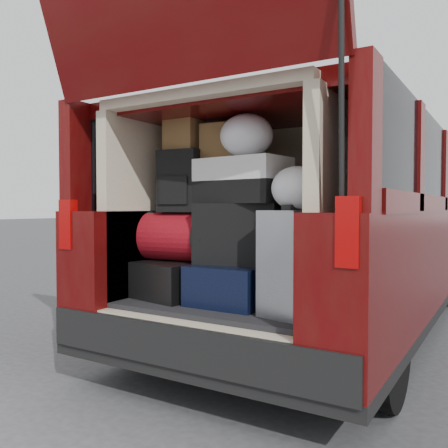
{
  "coord_description": "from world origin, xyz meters",
  "views": [
    {
      "loc": [
        1.44,
        -2.29,
        1.12
      ],
      "look_at": [
        -0.07,
        0.2,
        1.02
      ],
      "focal_mm": 38.0,
      "sensor_mm": 36.0,
      "label": 1
    }
  ],
  "objects": [
    {
      "name": "twotone_duffel",
      "position": [
        0.02,
        0.2,
        1.28
      ],
      "size": [
        0.63,
        0.38,
        0.27
      ],
      "primitive_type": "cube",
      "rotation": [
        0.0,
        0.0,
        -0.12
      ],
      "color": "silver",
      "rests_on": "black_soft_case"
    },
    {
      "name": "ground",
      "position": [
        0.0,
        0.0,
        0.0
      ],
      "size": [
        80.0,
        80.0,
        0.0
      ],
      "primitive_type": "plane",
      "color": "#373739",
      "rests_on": "ground"
    },
    {
      "name": "grocery_sack_upper",
      "position": [
        -0.13,
        0.27,
        1.53
      ],
      "size": [
        0.25,
        0.21,
        0.23
      ],
      "primitive_type": "cube",
      "rotation": [
        0.0,
        0.0,
        0.11
      ],
      "color": "olive",
      "rests_on": "twotone_duffel"
    },
    {
      "name": "backpack",
      "position": [
        -0.36,
        0.15,
        1.29
      ],
      "size": [
        0.29,
        0.19,
        0.39
      ],
      "primitive_type": "cube",
      "rotation": [
        0.0,
        0.0,
        0.09
      ],
      "color": "black",
      "rests_on": "red_duffel"
    },
    {
      "name": "grocery_sack_lower",
      "position": [
        -0.37,
        0.2,
        1.59
      ],
      "size": [
        0.22,
        0.18,
        0.2
      ],
      "primitive_type": "cube",
      "rotation": [
        0.0,
        0.0,
        0.0
      ],
      "color": "olive",
      "rests_on": "backpack"
    },
    {
      "name": "black_hardshell",
      "position": [
        -0.37,
        0.18,
        0.66
      ],
      "size": [
        0.51,
        0.64,
        0.23
      ],
      "primitive_type": "cube",
      "rotation": [
        0.0,
        0.0,
        -0.18
      ],
      "color": "black",
      "rests_on": "load_floor"
    },
    {
      "name": "plastic_bag_right",
      "position": [
        0.46,
        0.07,
        1.23
      ],
      "size": [
        0.28,
        0.26,
        0.24
      ],
      "primitive_type": "ellipsoid",
      "rotation": [
        0.0,
        0.0,
        -0.02
      ],
      "color": "silver",
      "rests_on": "silver_roller"
    },
    {
      "name": "plastic_bag_center",
      "position": [
        0.1,
        0.16,
        1.54
      ],
      "size": [
        0.35,
        0.33,
        0.25
      ],
      "primitive_type": "ellipsoid",
      "rotation": [
        0.0,
        0.0,
        0.11
      ],
      "color": "silver",
      "rests_on": "twotone_duffel"
    },
    {
      "name": "silver_roller",
      "position": [
        0.45,
        0.06,
        0.83
      ],
      "size": [
        0.3,
        0.41,
        0.56
      ],
      "primitive_type": "cube",
      "rotation": [
        0.0,
        0.0,
        -0.18
      ],
      "color": "silver",
      "rests_on": "load_floor"
    },
    {
      "name": "red_duffel",
      "position": [
        -0.37,
        0.16,
        0.94
      ],
      "size": [
        0.51,
        0.35,
        0.31
      ],
      "primitive_type": "cube",
      "rotation": [
        0.0,
        0.0,
        0.08
      ],
      "color": "maroon",
      "rests_on": "black_hardshell"
    },
    {
      "name": "load_floor",
      "position": [
        0.0,
        0.28,
        0.28
      ],
      "size": [
        1.24,
        1.05,
        0.55
      ],
      "primitive_type": "cube",
      "color": "black",
      "rests_on": "ground"
    },
    {
      "name": "navy_hardshell",
      "position": [
        0.04,
        0.16,
        0.67
      ],
      "size": [
        0.44,
        0.54,
        0.23
      ],
      "primitive_type": "cube",
      "rotation": [
        0.0,
        0.0,
        -0.01
      ],
      "color": "black",
      "rests_on": "load_floor"
    },
    {
      "name": "black_soft_case",
      "position": [
        0.05,
        0.19,
        0.97
      ],
      "size": [
        0.55,
        0.39,
        0.36
      ],
      "primitive_type": "cube",
      "rotation": [
        0.0,
        0.0,
        0.18
      ],
      "color": "black",
      "rests_on": "navy_hardshell"
    },
    {
      "name": "minivan",
      "position": [
        0.0,
        1.86,
        0.91
      ],
      "size": [
        1.9,
        5.35,
        2.77
      ],
      "color": "black",
      "rests_on": "ground"
    }
  ]
}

